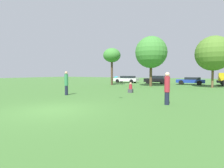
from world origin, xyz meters
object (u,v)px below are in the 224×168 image
Objects in this scene: parked_car_white at (127,79)px; parked_car_blue at (191,81)px; bystander_sitting at (131,88)px; tree_0 at (112,56)px; parked_car_black at (157,79)px; tree_2 at (213,53)px; tree_1 at (151,52)px; frisbee at (116,77)px; person_catcher at (167,88)px; person_thrower at (66,83)px.

parked_car_white is 1.09× the size of parked_car_blue.
tree_0 is (-6.83, 8.21, 3.99)m from bystander_sitting.
parked_car_blue is (5.35, 0.09, -0.08)m from parked_car_black.
tree_1 is at bearing -167.60° from tree_2.
frisbee is 0.05× the size of tree_0.
frisbee reaches higher than parked_car_black.
bystander_sitting is 15.49m from parked_car_blue.
tree_1 is 1.47× the size of parked_car_white.
person_catcher is 1.94× the size of bystander_sitting.
person_thrower is 8.18m from person_catcher.
parked_car_white reaches higher than parked_car_blue.
person_thrower is at bearing -102.31° from tree_1.
parked_car_black is 5.35m from parked_car_blue.
tree_1 is (5.87, 0.36, 0.18)m from tree_0.
tree_2 is at bearing 70.40° from frisbee.
tree_2 reaches higher than parked_car_white.
tree_2 is at bearing 156.83° from parked_car_white.
tree_0 is (-3.07, 12.50, 3.38)m from person_thrower.
frisbee is 15.87m from tree_2.
tree_2 is at bearing 58.28° from bystander_sitting.
parked_car_black is (4.75, 6.84, -3.67)m from tree_0.
parked_car_blue is at bearing 77.80° from bystander_sitting.
parked_car_white is (-4.06, 19.58, -0.33)m from person_thrower.
parked_car_white is (-6.86, 6.72, -3.88)m from tree_1.
tree_2 is (1.88, 14.88, 3.21)m from person_catcher.
tree_1 is 7.42m from tree_2.
tree_0 is 1.32× the size of parked_car_blue.
bystander_sitting is (3.76, 4.29, -0.61)m from person_thrower.
tree_0 is at bearing 106.80° from person_thrower.
parked_car_black is 0.94× the size of parked_car_blue.
bystander_sitting is 0.15× the size of tree_2.
tree_2 is at bearing 146.48° from parked_car_black.
parked_car_blue is at bearing 177.73° from parked_car_black.
person_thrower is 2.04× the size of bystander_sitting.
frisbee is 13.64m from tree_1.
tree_1 reaches higher than tree_0.
person_catcher is (8.17, -0.43, -0.05)m from person_thrower.
tree_0 is at bearing -171.51° from tree_2.
person_catcher is 0.34× the size of tree_0.
person_catcher reaches higher than frisbee.
parked_car_black is at bearing 55.21° from tree_0.
tree_1 is 1.60× the size of parked_car_blue.
person_catcher is 6.48m from bystander_sitting.
parked_car_blue reaches higher than bystander_sitting.
parked_car_white is (-7.82, 15.29, 0.29)m from bystander_sitting.
frisbee is at bearing -77.28° from bystander_sitting.
person_catcher reaches higher than parked_car_white.
tree_2 is (7.24, 1.59, -0.39)m from tree_1.
frisbee is (-3.37, 0.14, 0.58)m from person_catcher.
person_thrower is 20.66m from parked_car_blue.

